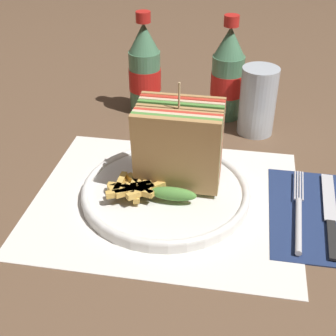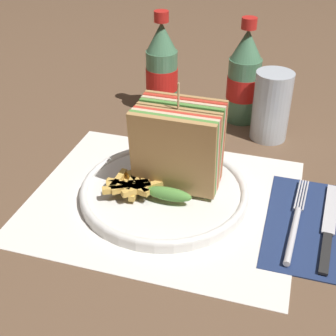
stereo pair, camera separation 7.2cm
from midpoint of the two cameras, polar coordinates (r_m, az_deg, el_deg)
ground_plane at (r=0.74m, az=1.22°, el=-2.64°), size 4.00×4.00×0.00m
placemat at (r=0.72m, az=2.33°, el=-3.95°), size 0.40×0.33×0.00m
plate_main at (r=0.72m, az=2.40°, el=-2.92°), size 0.26×0.26×0.02m
club_sandwich at (r=0.69m, az=4.21°, el=2.37°), size 0.13×0.10×0.17m
fries_pile at (r=0.70m, az=-1.24°, el=-2.02°), size 0.10×0.09×0.02m
napkin at (r=0.71m, az=19.97°, el=-6.56°), size 0.13×0.22×0.00m
fork at (r=0.69m, az=18.12°, el=-6.84°), size 0.02×0.20×0.01m
knife at (r=0.71m, az=21.82°, el=-6.69°), size 0.03×0.20×0.00m
coke_bottle_near at (r=0.95m, az=1.44°, el=11.82°), size 0.06×0.06×0.20m
coke_bottle_far at (r=0.93m, az=11.49°, el=10.60°), size 0.06×0.06×0.20m
glass_near at (r=0.88m, az=14.81°, el=7.25°), size 0.07×0.07×0.13m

